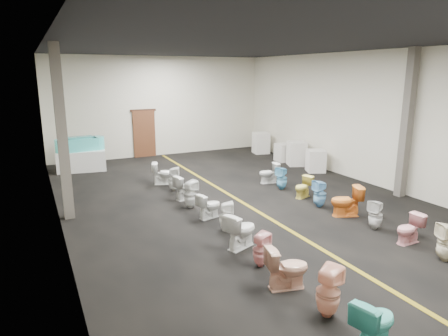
{
  "coord_description": "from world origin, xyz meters",
  "views": [
    {
      "loc": [
        -5.48,
        -9.83,
        3.77
      ],
      "look_at": [
        -0.16,
        1.0,
        0.88
      ],
      "focal_mm": 32.0,
      "sensor_mm": 36.0,
      "label": 1
    }
  ],
  "objects_px": {
    "appliance_crate_a": "(316,161)",
    "toilet_right_3": "(409,229)",
    "toilet_right_5": "(346,201)",
    "toilet_right_8": "(282,178)",
    "toilet_left_1": "(328,292)",
    "toilet_left_4": "(241,230)",
    "appliance_crate_c": "(284,152)",
    "toilet_left_9": "(174,179)",
    "toilet_left_7": "(190,194)",
    "appliance_crate_b": "(297,154)",
    "toilet_left_6": "(209,206)",
    "toilet_right_9": "(269,173)",
    "appliance_crate_d": "(261,143)",
    "display_table": "(82,161)",
    "toilet_left_3": "(261,250)",
    "bathtub": "(80,144)",
    "toilet_left_5": "(226,216)",
    "toilet_left_10": "(163,173)",
    "toilet_left_0": "(374,322)",
    "toilet_right_7": "(303,187)",
    "toilet_left_8": "(186,187)",
    "toilet_right_2": "(447,242)",
    "toilet_right_4": "(376,215)",
    "toilet_right_6": "(320,194)",
    "toilet_left_2": "(287,268)"
  },
  "relations": [
    {
      "from": "appliance_crate_a",
      "to": "toilet_right_3",
      "type": "bearing_deg",
      "value": -111.01
    },
    {
      "from": "toilet_right_5",
      "to": "toilet_right_8",
      "type": "distance_m",
      "value": 2.86
    },
    {
      "from": "toilet_left_1",
      "to": "toilet_left_4",
      "type": "distance_m",
      "value": 2.87
    },
    {
      "from": "toilet_left_1",
      "to": "appliance_crate_c",
      "type": "bearing_deg",
      "value": -52.52
    },
    {
      "from": "toilet_left_9",
      "to": "toilet_right_8",
      "type": "bearing_deg",
      "value": -89.11
    },
    {
      "from": "appliance_crate_a",
      "to": "toilet_left_7",
      "type": "bearing_deg",
      "value": -162.63
    },
    {
      "from": "appliance_crate_b",
      "to": "toilet_left_4",
      "type": "bearing_deg",
      "value": -134.4
    },
    {
      "from": "appliance_crate_c",
      "to": "toilet_left_6",
      "type": "relative_size",
      "value": 1.12
    },
    {
      "from": "toilet_right_8",
      "to": "toilet_right_9",
      "type": "height_order",
      "value": "toilet_right_8"
    },
    {
      "from": "appliance_crate_d",
      "to": "toilet_left_4",
      "type": "distance_m",
      "value": 10.71
    },
    {
      "from": "toilet_left_7",
      "to": "toilet_right_5",
      "type": "bearing_deg",
      "value": -141.94
    },
    {
      "from": "display_table",
      "to": "toilet_left_3",
      "type": "xyz_separation_m",
      "value": [
        2.16,
        -9.97,
        -0.05
      ]
    },
    {
      "from": "toilet_left_4",
      "to": "toilet_left_6",
      "type": "xyz_separation_m",
      "value": [
        0.12,
        1.99,
        -0.06
      ]
    },
    {
      "from": "toilet_right_5",
      "to": "bathtub",
      "type": "bearing_deg",
      "value": -125.06
    },
    {
      "from": "appliance_crate_d",
      "to": "toilet_right_3",
      "type": "distance_m",
      "value": 10.68
    },
    {
      "from": "toilet_left_3",
      "to": "toilet_left_5",
      "type": "relative_size",
      "value": 0.96
    },
    {
      "from": "toilet_right_5",
      "to": "appliance_crate_b",
      "type": "bearing_deg",
      "value": 177.33
    },
    {
      "from": "appliance_crate_d",
      "to": "toilet_left_6",
      "type": "height_order",
      "value": "appliance_crate_d"
    },
    {
      "from": "toilet_left_10",
      "to": "bathtub",
      "type": "bearing_deg",
      "value": 54.26
    },
    {
      "from": "toilet_left_5",
      "to": "toilet_right_9",
      "type": "distance_m",
      "value": 4.58
    },
    {
      "from": "toilet_left_0",
      "to": "toilet_right_7",
      "type": "xyz_separation_m",
      "value": [
        3.36,
        6.05,
        -0.05
      ]
    },
    {
      "from": "toilet_left_6",
      "to": "display_table",
      "type": "bearing_deg",
      "value": 3.87
    },
    {
      "from": "toilet_left_3",
      "to": "toilet_right_3",
      "type": "distance_m",
      "value": 3.62
    },
    {
      "from": "toilet_left_10",
      "to": "toilet_right_9",
      "type": "distance_m",
      "value": 3.66
    },
    {
      "from": "toilet_right_3",
      "to": "toilet_right_7",
      "type": "distance_m",
      "value": 3.82
    },
    {
      "from": "bathtub",
      "to": "toilet_left_1",
      "type": "height_order",
      "value": "bathtub"
    },
    {
      "from": "appliance_crate_a",
      "to": "appliance_crate_d",
      "type": "distance_m",
      "value": 4.09
    },
    {
      "from": "bathtub",
      "to": "toilet_left_8",
      "type": "bearing_deg",
      "value": -71.71
    },
    {
      "from": "toilet_left_0",
      "to": "toilet_left_7",
      "type": "distance_m",
      "value": 6.68
    },
    {
      "from": "toilet_right_2",
      "to": "toilet_right_5",
      "type": "relative_size",
      "value": 0.97
    },
    {
      "from": "display_table",
      "to": "toilet_left_3",
      "type": "height_order",
      "value": "display_table"
    },
    {
      "from": "appliance_crate_b",
      "to": "toilet_left_3",
      "type": "relative_size",
      "value": 1.41
    },
    {
      "from": "toilet_right_2",
      "to": "toilet_right_4",
      "type": "distance_m",
      "value": 1.89
    },
    {
      "from": "toilet_left_10",
      "to": "display_table",
      "type": "bearing_deg",
      "value": 54.26
    },
    {
      "from": "toilet_right_3",
      "to": "toilet_right_6",
      "type": "xyz_separation_m",
      "value": [
        -0.18,
        2.88,
        0.06
      ]
    },
    {
      "from": "toilet_right_2",
      "to": "toilet_left_3",
      "type": "bearing_deg",
      "value": -93.63
    },
    {
      "from": "toilet_left_7",
      "to": "toilet_left_5",
      "type": "bearing_deg",
      "value": 167.9
    },
    {
      "from": "display_table",
      "to": "toilet_left_8",
      "type": "relative_size",
      "value": 2.4
    },
    {
      "from": "toilet_right_6",
      "to": "toilet_left_1",
      "type": "bearing_deg",
      "value": -35.45
    },
    {
      "from": "toilet_left_10",
      "to": "toilet_right_2",
      "type": "xyz_separation_m",
      "value": [
        3.4,
        -8.14,
        0.02
      ]
    },
    {
      "from": "toilet_left_0",
      "to": "toilet_left_9",
      "type": "bearing_deg",
      "value": -14.55
    },
    {
      "from": "toilet_left_6",
      "to": "toilet_right_7",
      "type": "height_order",
      "value": "toilet_left_6"
    },
    {
      "from": "bathtub",
      "to": "toilet_left_5",
      "type": "height_order",
      "value": "bathtub"
    },
    {
      "from": "toilet_left_2",
      "to": "toilet_right_7",
      "type": "distance_m",
      "value": 5.49
    },
    {
      "from": "appliance_crate_d",
      "to": "toilet_right_3",
      "type": "height_order",
      "value": "appliance_crate_d"
    },
    {
      "from": "toilet_right_2",
      "to": "toilet_left_5",
      "type": "bearing_deg",
      "value": -117.0
    },
    {
      "from": "toilet_left_2",
      "to": "toilet_right_9",
      "type": "relative_size",
      "value": 1.1
    },
    {
      "from": "bathtub",
      "to": "toilet_right_3",
      "type": "height_order",
      "value": "bathtub"
    },
    {
      "from": "toilet_left_3",
      "to": "toilet_right_2",
      "type": "height_order",
      "value": "toilet_right_2"
    },
    {
      "from": "toilet_right_7",
      "to": "toilet_right_5",
      "type": "bearing_deg",
      "value": -18.34
    }
  ]
}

